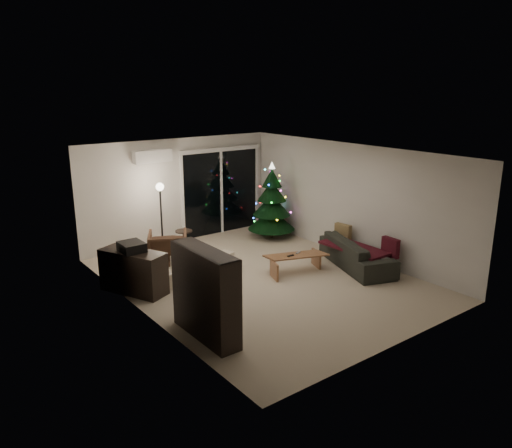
{
  "coord_description": "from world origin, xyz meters",
  "views": [
    {
      "loc": [
        -5.65,
        -7.27,
        3.71
      ],
      "look_at": [
        0.1,
        0.3,
        1.05
      ],
      "focal_mm": 35.0,
      "sensor_mm": 36.0,
      "label": 1
    }
  ],
  "objects_px": {
    "media_cabinet": "(133,272)",
    "christmas_tree": "(272,200)",
    "bookshelf": "(196,297)",
    "sofa": "(357,253)",
    "armchair": "(168,249)",
    "coffee_table": "(296,263)"
  },
  "relations": [
    {
      "from": "bookshelf",
      "to": "sofa",
      "type": "xyz_separation_m",
      "value": [
        4.3,
        0.67,
        -0.4
      ]
    },
    {
      "from": "sofa",
      "to": "bookshelf",
      "type": "bearing_deg",
      "value": 118.93
    },
    {
      "from": "sofa",
      "to": "coffee_table",
      "type": "bearing_deg",
      "value": 87.77
    },
    {
      "from": "bookshelf",
      "to": "christmas_tree",
      "type": "height_order",
      "value": "christmas_tree"
    },
    {
      "from": "bookshelf",
      "to": "coffee_table",
      "type": "xyz_separation_m",
      "value": [
        3.05,
        1.19,
        -0.5
      ]
    },
    {
      "from": "coffee_table",
      "to": "christmas_tree",
      "type": "distance_m",
      "value": 2.61
    },
    {
      "from": "armchair",
      "to": "coffee_table",
      "type": "height_order",
      "value": "armchair"
    },
    {
      "from": "coffee_table",
      "to": "media_cabinet",
      "type": "bearing_deg",
      "value": -179.49
    },
    {
      "from": "media_cabinet",
      "to": "christmas_tree",
      "type": "bearing_deg",
      "value": -9.31
    },
    {
      "from": "media_cabinet",
      "to": "armchair",
      "type": "height_order",
      "value": "media_cabinet"
    },
    {
      "from": "sofa",
      "to": "coffee_table",
      "type": "distance_m",
      "value": 1.36
    },
    {
      "from": "bookshelf",
      "to": "sofa",
      "type": "height_order",
      "value": "bookshelf"
    },
    {
      "from": "media_cabinet",
      "to": "coffee_table",
      "type": "height_order",
      "value": "media_cabinet"
    },
    {
      "from": "sofa",
      "to": "christmas_tree",
      "type": "height_order",
      "value": "christmas_tree"
    },
    {
      "from": "media_cabinet",
      "to": "bookshelf",
      "type": "bearing_deg",
      "value": -114.67
    },
    {
      "from": "media_cabinet",
      "to": "armchair",
      "type": "distance_m",
      "value": 1.47
    },
    {
      "from": "media_cabinet",
      "to": "sofa",
      "type": "height_order",
      "value": "media_cabinet"
    },
    {
      "from": "bookshelf",
      "to": "sofa",
      "type": "bearing_deg",
      "value": 7.09
    },
    {
      "from": "bookshelf",
      "to": "sofa",
      "type": "relative_size",
      "value": 0.68
    },
    {
      "from": "bookshelf",
      "to": "christmas_tree",
      "type": "relative_size",
      "value": 0.73
    },
    {
      "from": "media_cabinet",
      "to": "coffee_table",
      "type": "bearing_deg",
      "value": -43.99
    },
    {
      "from": "armchair",
      "to": "sofa",
      "type": "xyz_separation_m",
      "value": [
        3.13,
        -2.47,
        -0.07
      ]
    }
  ]
}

